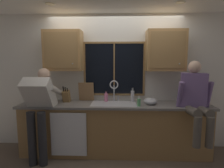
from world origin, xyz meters
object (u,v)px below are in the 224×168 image
at_px(cutting_board, 86,92).
at_px(soap_dispenser, 139,102).
at_px(person_sitting_on_counter, 196,97).
at_px(person_standing, 40,105).
at_px(knife_block, 66,96).
at_px(mixing_bowl, 150,101).
at_px(bottle_green_glass, 133,96).
at_px(bottle_tall_clear, 106,97).

xyz_separation_m(cutting_board, soap_dispenser, (0.96, -0.38, -0.11)).
bearing_deg(cutting_board, person_sitting_on_counter, -14.62).
xyz_separation_m(person_standing, knife_block, (0.33, 0.39, 0.07)).
bearing_deg(mixing_bowl, cutting_board, 168.30).
xyz_separation_m(person_standing, person_sitting_on_counter, (2.53, 0.04, 0.14)).
relative_size(person_sitting_on_counter, bottle_green_glass, 4.71).
bearing_deg(person_standing, mixing_bowl, 8.58).
height_order(person_sitting_on_counter, soap_dispenser, person_sitting_on_counter).
xyz_separation_m(person_sitting_on_counter, mixing_bowl, (-0.68, 0.24, -0.13)).
xyz_separation_m(bottle_green_glass, bottle_tall_clear, (-0.50, -0.01, -0.03)).
xyz_separation_m(person_sitting_on_counter, bottle_green_glass, (-0.97, 0.44, -0.07)).
bearing_deg(person_standing, knife_block, 49.58).
relative_size(person_standing, bottle_green_glass, 5.81).
distance_m(person_sitting_on_counter, soap_dispenser, 0.90).
bearing_deg(soap_dispenser, cutting_board, 158.23).
height_order(knife_block, mixing_bowl, knife_block).
bearing_deg(knife_block, mixing_bowl, -4.16).
bearing_deg(cutting_board, soap_dispenser, -21.77).
relative_size(cutting_board, mixing_bowl, 1.51).
bearing_deg(person_sitting_on_counter, bottle_green_glass, 155.46).
distance_m(person_standing, cutting_board, 0.87).
height_order(person_standing, cutting_board, person_standing).
height_order(mixing_bowl, bottle_tall_clear, bottle_tall_clear).
bearing_deg(cutting_board, bottle_green_glass, -2.52).
relative_size(knife_block, mixing_bowl, 1.36).
distance_m(person_standing, knife_block, 0.52).
distance_m(person_standing, mixing_bowl, 1.88).
bearing_deg(mixing_bowl, bottle_green_glass, 145.52).
bearing_deg(soap_dispenser, person_sitting_on_counter, -6.37).
relative_size(person_sitting_on_counter, mixing_bowl, 5.32).
distance_m(mixing_bowl, bottle_tall_clear, 0.82).
distance_m(person_standing, person_sitting_on_counter, 2.54).
height_order(soap_dispenser, bottle_green_glass, bottle_green_glass).
height_order(person_sitting_on_counter, bottle_green_glass, person_sitting_on_counter).
bearing_deg(cutting_board, knife_block, -159.10).
height_order(mixing_bowl, soap_dispenser, soap_dispenser).
bearing_deg(bottle_tall_clear, person_sitting_on_counter, -16.63).
distance_m(person_sitting_on_counter, knife_block, 2.23).
bearing_deg(cutting_board, bottle_tall_clear, -6.62).
xyz_separation_m(mixing_bowl, soap_dispenser, (-0.22, -0.14, 0.01)).
bearing_deg(bottle_tall_clear, bottle_green_glass, 0.67).
bearing_deg(mixing_bowl, person_standing, -171.42).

